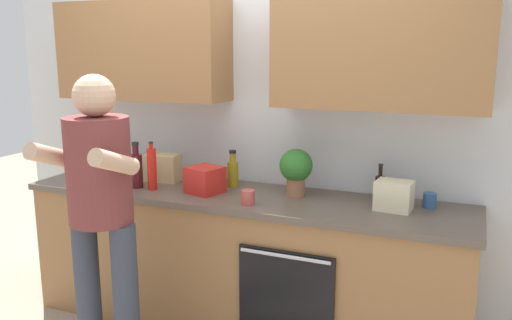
{
  "coord_description": "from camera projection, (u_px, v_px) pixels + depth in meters",
  "views": [
    {
      "loc": [
        1.33,
        -2.9,
        1.79
      ],
      "look_at": [
        0.15,
        -0.1,
        1.15
      ],
      "focal_mm": 37.14,
      "sensor_mm": 36.0,
      "label": 1
    }
  ],
  "objects": [
    {
      "name": "cup_ceramic",
      "position": [
        248.0,
        197.0,
        3.08
      ],
      "size": [
        0.08,
        0.08,
        0.09
      ],
      "primitive_type": "cylinder",
      "color": "#BF4C47",
      "rests_on": "counter"
    },
    {
      "name": "grocery_bag_crisps",
      "position": [
        205.0,
        180.0,
        3.32
      ],
      "size": [
        0.24,
        0.24,
        0.17
      ],
      "primitive_type": "cube",
      "rotation": [
        0.0,
        0.0,
        -0.29
      ],
      "color": "red",
      "rests_on": "counter"
    },
    {
      "name": "cup_tea",
      "position": [
        430.0,
        200.0,
        3.02
      ],
      "size": [
        0.08,
        0.08,
        0.09
      ],
      "primitive_type": "cylinder",
      "color": "#33598C",
      "rests_on": "counter"
    },
    {
      "name": "bottle_hotsauce",
      "position": [
        152.0,
        168.0,
        3.39
      ],
      "size": [
        0.06,
        0.06,
        0.31
      ],
      "color": "red",
      "rests_on": "counter"
    },
    {
      "name": "bottle_oil",
      "position": [
        233.0,
        172.0,
        3.46
      ],
      "size": [
        0.07,
        0.07,
        0.24
      ],
      "color": "olive",
      "rests_on": "counter"
    },
    {
      "name": "person_standing",
      "position": [
        100.0,
        203.0,
        2.82
      ],
      "size": [
        0.49,
        0.45,
        1.67
      ],
      "color": "#383D4C",
      "rests_on": "ground"
    },
    {
      "name": "back_wall_unit",
      "position": [
        256.0,
        94.0,
        3.43
      ],
      "size": [
        4.0,
        0.38,
        2.5
      ],
      "color": "silver",
      "rests_on": "ground"
    },
    {
      "name": "grocery_bag_bread",
      "position": [
        163.0,
        168.0,
        3.62
      ],
      "size": [
        0.24,
        0.17,
        0.19
      ],
      "primitive_type": "cube",
      "rotation": [
        0.0,
        0.0,
        0.12
      ],
      "color": "tan",
      "rests_on": "counter"
    },
    {
      "name": "bottle_juice",
      "position": [
        77.0,
        160.0,
        3.75
      ],
      "size": [
        0.06,
        0.06,
        0.28
      ],
      "color": "orange",
      "rests_on": "counter"
    },
    {
      "name": "grocery_bag_rice",
      "position": [
        394.0,
        196.0,
        2.97
      ],
      "size": [
        0.21,
        0.17,
        0.17
      ],
      "primitive_type": "cube",
      "rotation": [
        0.0,
        0.0,
        -0.08
      ],
      "color": "beige",
      "rests_on": "counter"
    },
    {
      "name": "mixing_bowl",
      "position": [
        107.0,
        172.0,
        3.69
      ],
      "size": [
        0.25,
        0.25,
        0.1
      ],
      "primitive_type": "cylinder",
      "color": "silver",
      "rests_on": "counter"
    },
    {
      "name": "potted_herb",
      "position": [
        296.0,
        168.0,
        3.23
      ],
      "size": [
        0.2,
        0.2,
        0.29
      ],
      "color": "#9E6647",
      "rests_on": "counter"
    },
    {
      "name": "bottle_wine",
      "position": [
        136.0,
        169.0,
        3.44
      ],
      "size": [
        0.08,
        0.08,
        0.3
      ],
      "color": "#471419",
      "rests_on": "counter"
    },
    {
      "name": "counter",
      "position": [
        240.0,
        261.0,
        3.4
      ],
      "size": [
        2.84,
        0.67,
        0.9
      ],
      "color": "olive",
      "rests_on": "ground"
    },
    {
      "name": "bottle_soy",
      "position": [
        380.0,
        186.0,
        3.17
      ],
      "size": [
        0.06,
        0.06,
        0.22
      ],
      "color": "black",
      "rests_on": "counter"
    }
  ]
}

